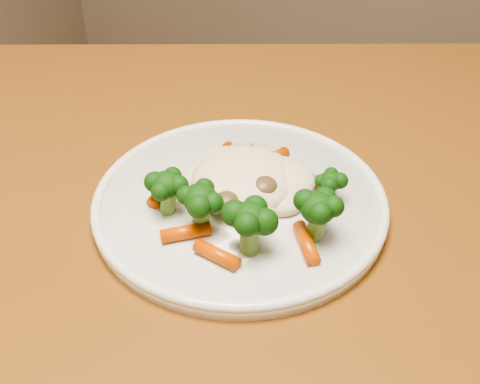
{
  "coord_description": "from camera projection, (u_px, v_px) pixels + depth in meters",
  "views": [
    {
      "loc": [
        -0.17,
        -0.66,
        1.11
      ],
      "look_at": [
        -0.29,
        -0.25,
        0.77
      ],
      "focal_mm": 45.0,
      "sensor_mm": 36.0,
      "label": 1
    }
  ],
  "objects": [
    {
      "name": "dining_table",
      "position": [
        339.0,
        317.0,
        0.58
      ],
      "size": [
        1.45,
        1.17,
        0.75
      ],
      "rotation": [
        0.0,
        0.0,
        0.29
      ],
      "color": "brown",
      "rests_on": "ground"
    },
    {
      "name": "plate",
      "position": [
        240.0,
        204.0,
        0.56
      ],
      "size": [
        0.27,
        0.27,
        0.01
      ],
      "primitive_type": "cylinder",
      "color": "white",
      "rests_on": "dining_table"
    },
    {
      "name": "meal",
      "position": [
        245.0,
        187.0,
        0.54
      ],
      "size": [
        0.18,
        0.18,
        0.04
      ],
      "color": "#F2E4C2",
      "rests_on": "plate"
    }
  ]
}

